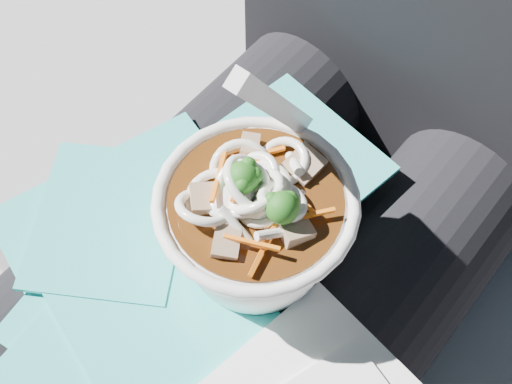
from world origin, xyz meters
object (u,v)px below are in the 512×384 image
Objects in this scene: lap at (227,306)px; stone_ledge at (311,309)px; person_body at (295,217)px; udon_bowl at (256,219)px; plastic_bag at (159,275)px.

stone_ledge is at bearing 90.00° from lap.
person_body reaches higher than udon_bowl.
person_body is 0.14m from plastic_bag.
person_body is at bearing 90.00° from lap.
plastic_bag reaches higher than lap.
udon_bowl is (0.05, 0.06, 0.06)m from plastic_bag.
stone_ledge is at bearing 95.45° from udon_bowl.
person_body is 0.13m from udon_bowl.
lap is 0.13m from udon_bowl.
udon_bowl is at bearing -80.04° from person_body.
plastic_bag is (-0.03, -0.13, 0.05)m from person_body.
person_body is at bearing -90.00° from stone_ledge.
udon_bowl reaches higher than lap.
person_body is at bearing 99.96° from udon_bowl.
lap is at bearing -117.15° from udon_bowl.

